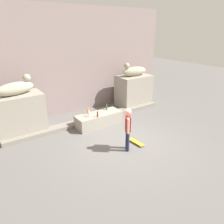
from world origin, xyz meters
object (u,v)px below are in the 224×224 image
object	(u,v)px
skateboard	(136,142)
bottle_orange	(88,111)
bottle_clear	(89,114)
statue_reclining_left	(16,88)
bottle_brown	(98,114)
statue_reclining_right	(134,71)
bottle_green	(107,108)
skater	(128,128)

from	to	relation	value
skateboard	bottle_orange	bearing A→B (deg)	12.63
bottle_orange	bottle_clear	bearing A→B (deg)	-107.92
statue_reclining_left	bottle_brown	world-z (taller)	statue_reclining_left
bottle_clear	bottle_brown	xyz separation A→B (m)	(0.28, -0.27, -0.01)
statue_reclining_right	bottle_brown	bearing A→B (deg)	27.08
skateboard	bottle_brown	distance (m)	2.18
bottle_orange	bottle_green	world-z (taller)	bottle_orange
bottle_clear	bottle_green	bearing A→B (deg)	12.61
skater	skateboard	bearing A→B (deg)	-38.32
skateboard	statue_reclining_left	bearing A→B (deg)	40.94
statue_reclining_right	bottle_clear	distance (m)	4.13
skater	skateboard	world-z (taller)	skater
skateboard	bottle_green	distance (m)	2.62
skateboard	statue_reclining_right	bearing A→B (deg)	-41.77
bottle_brown	bottle_clear	bearing A→B (deg)	136.20
skater	bottle_green	size ratio (longest dim) A/B	5.88
skateboard	bottle_clear	distance (m)	2.52
statue_reclining_left	bottle_orange	bearing A→B (deg)	-33.33
bottle_clear	bottle_orange	world-z (taller)	bottle_clear
statue_reclining_right	bottle_green	distance (m)	3.09
statue_reclining_right	bottle_clear	size ratio (longest dim) A/B	4.89
skater	skateboard	xyz separation A→B (m)	(0.57, 0.15, -0.86)
bottle_clear	skater	bearing A→B (deg)	-83.58
bottle_orange	bottle_brown	size ratio (longest dim) A/B	1.07
statue_reclining_left	bottle_orange	xyz separation A→B (m)	(2.73, -0.98, -1.32)
skateboard	bottle_clear	xyz separation A→B (m)	(-0.84, 2.28, 0.66)
skateboard	bottle_clear	world-z (taller)	bottle_clear
skater	bottle_green	world-z (taller)	skater
skateboard	bottle_green	bearing A→B (deg)	-9.35
skateboard	skater	bearing A→B (deg)	101.88
statue_reclining_right	skater	world-z (taller)	statue_reclining_right
bottle_brown	bottle_green	bearing A→B (deg)	31.83
bottle_green	skater	bearing A→B (deg)	-107.45
statue_reclining_right	bottle_green	size ratio (longest dim) A/B	5.71
statue_reclining_left	bottle_clear	xyz separation A→B (m)	(2.63, -1.30, -1.32)
statue_reclining_right	bottle_brown	size ratio (longest dim) A/B	5.37
bottle_orange	bottle_brown	distance (m)	0.62
bottle_green	bottle_clear	bearing A→B (deg)	-167.39
skater	bottle_green	distance (m)	2.82
bottle_clear	skateboard	bearing A→B (deg)	-69.73
bottle_clear	bottle_orange	bearing A→B (deg)	72.08
statue_reclining_right	bottle_orange	world-z (taller)	statue_reclining_right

